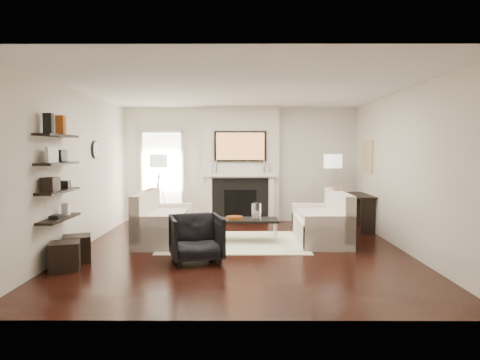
{
  "coord_description": "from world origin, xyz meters",
  "views": [
    {
      "loc": [
        0.02,
        -7.14,
        1.69
      ],
      "look_at": [
        0.0,
        0.6,
        1.15
      ],
      "focal_mm": 32.0,
      "sensor_mm": 36.0,
      "label": 1
    }
  ],
  "objects_px": {
    "ottoman_near": "(77,249)",
    "armchair": "(196,236)",
    "loveseat_left_base": "(164,230)",
    "lamp_left_shade": "(158,161)",
    "loveseat_right_base": "(320,230)",
    "coffee_table": "(248,220)",
    "lamp_right_shade": "(333,161)"
  },
  "relations": [
    {
      "from": "lamp_left_shade",
      "to": "loveseat_right_base",
      "type": "bearing_deg",
      "value": -27.69
    },
    {
      "from": "loveseat_left_base",
      "to": "lamp_left_shade",
      "type": "height_order",
      "value": "lamp_left_shade"
    },
    {
      "from": "coffee_table",
      "to": "armchair",
      "type": "relative_size",
      "value": 1.42
    },
    {
      "from": "loveseat_left_base",
      "to": "loveseat_right_base",
      "type": "bearing_deg",
      "value": 0.57
    },
    {
      "from": "armchair",
      "to": "lamp_right_shade",
      "type": "bearing_deg",
      "value": 32.67
    },
    {
      "from": "armchair",
      "to": "ottoman_near",
      "type": "bearing_deg",
      "value": 165.76
    },
    {
      "from": "armchair",
      "to": "lamp_left_shade",
      "type": "xyz_separation_m",
      "value": [
        -1.19,
        3.24,
        1.06
      ]
    },
    {
      "from": "loveseat_right_base",
      "to": "coffee_table",
      "type": "distance_m",
      "value": 1.36
    },
    {
      "from": "loveseat_right_base",
      "to": "coffee_table",
      "type": "height_order",
      "value": "same"
    },
    {
      "from": "armchair",
      "to": "lamp_left_shade",
      "type": "relative_size",
      "value": 1.94
    },
    {
      "from": "ottoman_near",
      "to": "armchair",
      "type": "bearing_deg",
      "value": 1.23
    },
    {
      "from": "loveseat_left_base",
      "to": "coffee_table",
      "type": "height_order",
      "value": "same"
    },
    {
      "from": "coffee_table",
      "to": "loveseat_left_base",
      "type": "bearing_deg",
      "value": 178.94
    },
    {
      "from": "loveseat_right_base",
      "to": "coffee_table",
      "type": "bearing_deg",
      "value": -177.54
    },
    {
      "from": "lamp_right_shade",
      "to": "lamp_left_shade",
      "type": "bearing_deg",
      "value": 176.92
    },
    {
      "from": "loveseat_left_base",
      "to": "lamp_left_shade",
      "type": "xyz_separation_m",
      "value": [
        -0.44,
        1.79,
        1.24
      ]
    },
    {
      "from": "ottoman_near",
      "to": "coffee_table",
      "type": "bearing_deg",
      "value": 29.1
    },
    {
      "from": "ottoman_near",
      "to": "loveseat_left_base",
      "type": "bearing_deg",
      "value": 54.63
    },
    {
      "from": "loveseat_left_base",
      "to": "lamp_right_shade",
      "type": "distance_m",
      "value": 4.0
    },
    {
      "from": "coffee_table",
      "to": "lamp_left_shade",
      "type": "relative_size",
      "value": 2.75
    },
    {
      "from": "coffee_table",
      "to": "lamp_left_shade",
      "type": "distance_m",
      "value": 2.9
    },
    {
      "from": "coffee_table",
      "to": "lamp_right_shade",
      "type": "xyz_separation_m",
      "value": [
        1.9,
        1.61,
        1.05
      ]
    },
    {
      "from": "coffee_table",
      "to": "lamp_right_shade",
      "type": "height_order",
      "value": "lamp_right_shade"
    },
    {
      "from": "armchair",
      "to": "coffee_table",
      "type": "bearing_deg",
      "value": 44.71
    },
    {
      "from": "loveseat_right_base",
      "to": "lamp_right_shade",
      "type": "bearing_deg",
      "value": 70.45
    },
    {
      "from": "coffee_table",
      "to": "armchair",
      "type": "height_order",
      "value": "armchair"
    },
    {
      "from": "coffee_table",
      "to": "armchair",
      "type": "distance_m",
      "value": 1.64
    },
    {
      "from": "loveseat_right_base",
      "to": "ottoman_near",
      "type": "bearing_deg",
      "value": -159.08
    },
    {
      "from": "ottoman_near",
      "to": "lamp_left_shade",
      "type": "bearing_deg",
      "value": 79.28
    },
    {
      "from": "loveseat_right_base",
      "to": "lamp_left_shade",
      "type": "xyz_separation_m",
      "value": [
        -3.35,
        1.76,
        1.24
      ]
    },
    {
      "from": "coffee_table",
      "to": "ottoman_near",
      "type": "relative_size",
      "value": 2.75
    },
    {
      "from": "lamp_right_shade",
      "to": "loveseat_left_base",
      "type": "bearing_deg",
      "value": -155.51
    }
  ]
}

